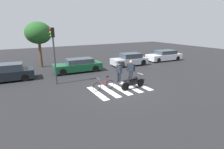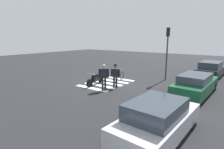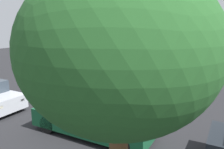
# 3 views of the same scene
# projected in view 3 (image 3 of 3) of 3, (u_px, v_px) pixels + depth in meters

# --- Properties ---
(ground_plane) EXTENTS (60.00, 60.00, 0.00)m
(ground_plane) POSITION_uv_depth(u_px,v_px,m) (127.00, 89.00, 14.64)
(ground_plane) COLOR #232326
(police_motorcycle) EXTENTS (2.14, 0.62, 1.02)m
(police_motorcycle) POSITION_uv_depth(u_px,v_px,m) (117.00, 80.00, 15.27)
(police_motorcycle) COLOR black
(police_motorcycle) RESTS_ON ground_plane
(leaning_bicycle) EXTENTS (1.74, 0.46, 0.98)m
(leaning_bicycle) POSITION_uv_depth(u_px,v_px,m) (142.00, 87.00, 13.79)
(leaning_bicycle) COLOR black
(leaning_bicycle) RESTS_ON ground_plane
(officer_on_foot) EXTENTS (0.34, 0.63, 1.75)m
(officer_on_foot) POSITION_uv_depth(u_px,v_px,m) (108.00, 77.00, 13.57)
(officer_on_foot) COLOR #1E232D
(officer_on_foot) RESTS_ON ground_plane
(officer_by_motorcycle) EXTENTS (0.51, 0.54, 1.78)m
(officer_by_motorcycle) POSITION_uv_depth(u_px,v_px,m) (97.00, 75.00, 14.20)
(officer_by_motorcycle) COLOR #1E232D
(officer_by_motorcycle) RESTS_ON ground_plane
(crosswalk_stripes) EXTENTS (4.05, 2.85, 0.01)m
(crosswalk_stripes) POSITION_uv_depth(u_px,v_px,m) (127.00, 89.00, 14.64)
(crosswalk_stripes) COLOR silver
(crosswalk_stripes) RESTS_ON ground_plane
(car_green_compact) EXTENTS (4.77, 2.03, 1.33)m
(car_green_compact) POSITION_uv_depth(u_px,v_px,m) (92.00, 117.00, 8.56)
(car_green_compact) COLOR black
(car_green_compact) RESTS_ON ground_plane
(traffic_light_pole) EXTENTS (0.34, 0.26, 4.32)m
(traffic_light_pole) POSITION_uv_depth(u_px,v_px,m) (183.00, 54.00, 9.48)
(traffic_light_pole) COLOR #38383D
(traffic_light_pole) RESTS_ON ground_plane
(street_tree_mid) EXTENTS (2.75, 2.75, 4.89)m
(street_tree_mid) POSITION_uv_depth(u_px,v_px,m) (119.00, 53.00, 3.11)
(street_tree_mid) COLOR brown
(street_tree_mid) RESTS_ON ground_plane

